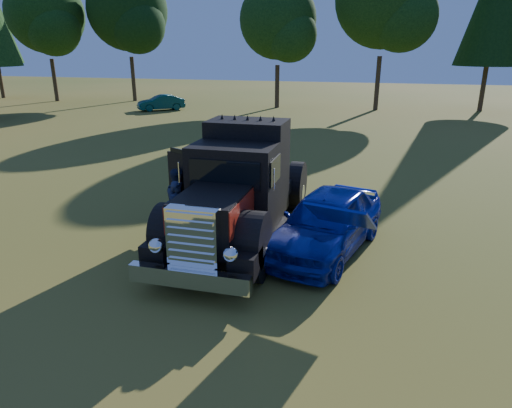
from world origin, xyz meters
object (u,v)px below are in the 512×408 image
Objects in this scene: hotrod_coupe at (327,222)px; distant_teal_car at (161,103)px; spectator_near at (179,213)px; spectator_far at (180,202)px; diamond_t_truck at (238,193)px.

distant_teal_car is (-15.82, 23.29, -0.16)m from hotrod_coupe.
spectator_near is (-3.69, -0.46, 0.06)m from hotrod_coupe.
spectator_far reaches higher than spectator_near.
spectator_far is 0.50× the size of distant_teal_car.
distant_teal_car is at bearing 120.31° from diamond_t_truck.
spectator_far is at bearing -175.70° from diamond_t_truck.
spectator_near is at bearing -155.86° from diamond_t_truck.
hotrod_coupe is 28.15m from distant_teal_car.
spectator_near is 0.90× the size of spectator_far.
diamond_t_truck is 1.50× the size of hotrod_coupe.
diamond_t_truck is 2.36m from hotrod_coupe.
hotrod_coupe reaches higher than spectator_far.
spectator_far is at bearing 54.12° from spectator_near.
spectator_far is 26.13m from distant_teal_car.
distant_teal_car is at bearing 57.18° from spectator_far.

